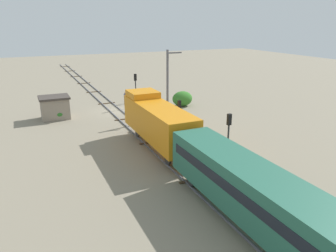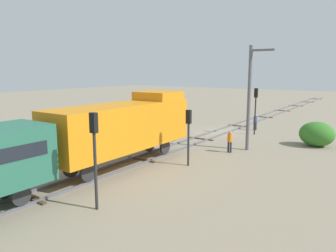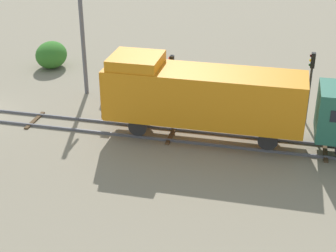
# 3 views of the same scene
# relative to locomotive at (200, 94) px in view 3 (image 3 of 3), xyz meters

# --- Properties ---
(locomotive) EXTENTS (2.90, 11.60, 4.60)m
(locomotive) POSITION_rel_locomotive_xyz_m (0.00, 0.00, 0.00)
(locomotive) COLOR orange
(locomotive) RESTS_ON railway_track
(traffic_signal_mid) EXTENTS (0.32, 0.34, 3.75)m
(traffic_signal_mid) POSITION_rel_locomotive_xyz_m (-3.40, -2.39, -0.15)
(traffic_signal_mid) COLOR #262628
(traffic_signal_mid) RESTS_ON ground
(traffic_signal_far) EXTENTS (0.32, 0.34, 4.48)m
(traffic_signal_far) POSITION_rel_locomotive_xyz_m (-3.60, 6.00, 0.32)
(traffic_signal_far) COLOR #262628
(traffic_signal_far) RESTS_ON ground
(worker_by_signal) EXTENTS (0.38, 0.38, 1.70)m
(worker_by_signal) POSITION_rel_locomotive_xyz_m (-4.20, -7.23, -1.78)
(worker_by_signal) COLOR #262B38
(worker_by_signal) RESTS_ON ground
(catenary_mast) EXTENTS (1.94, 0.28, 8.20)m
(catenary_mast) POSITION_rel_locomotive_xyz_m (-5.06, -8.83, 1.57)
(catenary_mast) COLOR #595960
(catenary_mast) RESTS_ON ground
(bush_mid) EXTENTS (2.84, 2.33, 2.07)m
(bush_mid) POSITION_rel_locomotive_xyz_m (-9.29, -13.37, -1.74)
(bush_mid) COLOR #327126
(bush_mid) RESTS_ON ground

